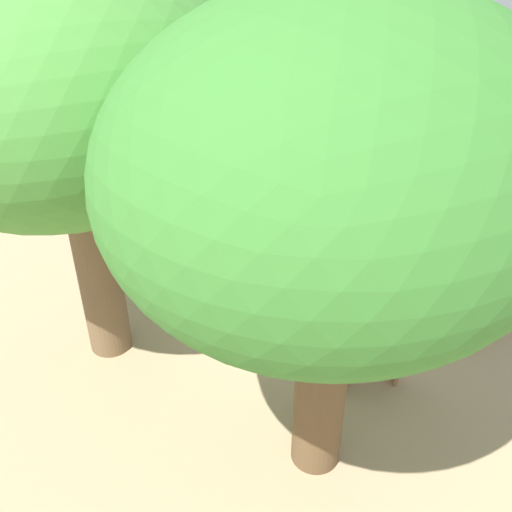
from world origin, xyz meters
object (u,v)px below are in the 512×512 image
at_px(picnic_table_near, 467,295).
at_px(elephant, 287,264).
at_px(market_stall_teal, 91,162).
at_px(wooden_bench, 369,363).
at_px(market_stall_white, 158,139).
at_px(feed_bucket, 160,290).
at_px(person_handler, 365,251).
at_px(shade_tree_secondary, 339,170).
at_px(shade_tree_main, 66,89).

bearing_deg(picnic_table_near, elephant, 126.30).
bearing_deg(picnic_table_near, market_stall_teal, 106.66).
height_order(wooden_bench, market_stall_teal, market_stall_teal).
bearing_deg(elephant, picnic_table_near, -89.02).
bearing_deg(market_stall_white, feed_bucket, -127.61).
relative_size(person_handler, shade_tree_secondary, 0.20).
xyz_separation_m(person_handler, wooden_bench, (-2.73, -2.16, -0.48)).
distance_m(wooden_bench, feed_bucket, 5.53).
bearing_deg(picnic_table_near, feed_bucket, 131.91).
bearing_deg(market_stall_white, elephant, -105.33).
distance_m(picnic_table_near, market_stall_white, 11.50).
bearing_deg(picnic_table_near, shade_tree_main, 145.15).
relative_size(shade_tree_main, market_stall_white, 3.24).
bearing_deg(person_handler, market_stall_teal, -49.78).
bearing_deg(market_stall_white, person_handler, -92.82).
bearing_deg(market_stall_teal, feed_bucket, -107.67).
distance_m(picnic_table_near, market_stall_teal, 11.82).
height_order(wooden_bench, market_stall_white, market_stall_white).
xyz_separation_m(picnic_table_near, feed_bucket, (-4.61, 5.73, -0.43)).
bearing_deg(picnic_table_near, market_stall_white, 93.95).
bearing_deg(market_stall_white, market_stall_teal, 180.00).
xyz_separation_m(wooden_bench, picnic_table_near, (3.35, -0.35, 0.12)).
xyz_separation_m(wooden_bench, market_stall_white, (3.17, 11.13, 0.67)).
distance_m(wooden_bench, market_stall_white, 11.59).
bearing_deg(wooden_bench, shade_tree_secondary, 53.04).
relative_size(person_handler, shade_tree_main, 0.20).
bearing_deg(shade_tree_secondary, shade_tree_main, 100.10).
bearing_deg(shade_tree_secondary, picnic_table_near, 1.01).
distance_m(person_handler, market_stall_white, 8.98).
bearing_deg(feed_bucket, elephant, -43.48).
bearing_deg(wooden_bench, elephant, -65.76).
xyz_separation_m(shade_tree_main, feed_bucket, (1.89, 0.67, -5.64)).
distance_m(elephant, wooden_bench, 3.40).
xyz_separation_m(person_handler, market_stall_white, (0.44, 8.97, 0.19)).
xyz_separation_m(elephant, person_handler, (1.73, -1.06, 0.07)).
height_order(shade_tree_secondary, feed_bucket, shade_tree_secondary).
relative_size(wooden_bench, market_stall_white, 0.52).
relative_size(shade_tree_secondary, feed_bucket, 22.43).
distance_m(shade_tree_main, market_stall_teal, 8.76).
height_order(wooden_bench, picnic_table_near, wooden_bench).
xyz_separation_m(shade_tree_main, market_stall_teal, (3.72, 6.42, -4.66)).
relative_size(elephant, feed_bucket, 5.24).
relative_size(wooden_bench, picnic_table_near, 0.83).
bearing_deg(picnic_table_near, wooden_bench, 177.04).
relative_size(picnic_table_near, market_stall_teal, 0.63).
bearing_deg(shade_tree_secondary, person_handler, 27.75).
height_order(shade_tree_main, feed_bucket, shade_tree_main).
height_order(person_handler, market_stall_white, market_stall_white).
distance_m(wooden_bench, market_stall_teal, 11.16).
distance_m(shade_tree_secondary, market_stall_white, 13.57).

